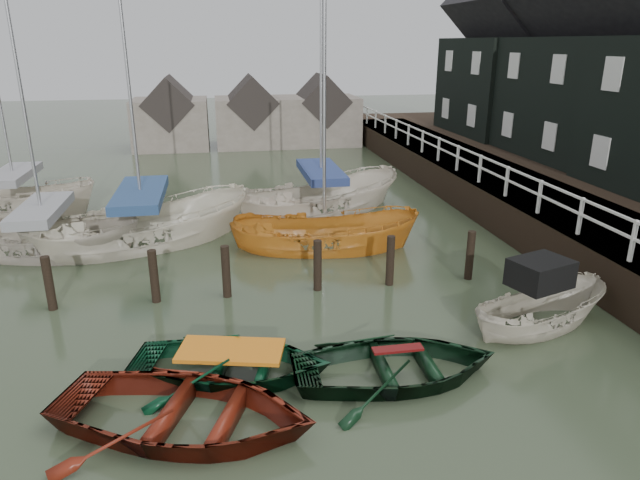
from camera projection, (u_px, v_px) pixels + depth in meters
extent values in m
plane|color=#2C3924|center=(287.00, 350.00, 12.33)|extent=(120.00, 120.00, 0.00)
cube|color=black|center=(492.00, 172.00, 22.75)|extent=(3.00, 32.00, 0.20)
cube|color=silver|center=(458.00, 147.00, 22.16)|extent=(0.06, 32.00, 0.06)
cube|color=silver|center=(458.00, 157.00, 22.29)|extent=(0.06, 32.00, 0.06)
cube|color=black|center=(609.00, 199.00, 24.13)|extent=(14.00, 38.00, 1.50)
cube|color=black|center=(595.00, 98.00, 24.68)|extent=(6.00, 7.00, 5.00)
cube|color=black|center=(515.00, 86.00, 31.18)|extent=(6.40, 7.00, 5.00)
cube|color=black|center=(524.00, 3.00, 29.79)|extent=(6.52, 7.14, 6.52)
cylinder|color=black|center=(50.00, 291.00, 14.04)|extent=(0.22, 0.22, 1.80)
cylinder|color=black|center=(155.00, 284.00, 14.46)|extent=(0.22, 0.22, 1.80)
cylinder|color=black|center=(226.00, 279.00, 14.76)|extent=(0.22, 0.22, 1.80)
cylinder|color=black|center=(318.00, 272.00, 15.16)|extent=(0.22, 0.22, 1.80)
cylinder|color=black|center=(390.00, 267.00, 15.49)|extent=(0.22, 0.22, 1.80)
cylinder|color=black|center=(469.00, 262.00, 15.88)|extent=(0.22, 0.22, 1.80)
cube|color=#665B51|center=(171.00, 124.00, 35.34)|extent=(4.50, 4.00, 3.00)
cube|color=#282321|center=(169.00, 102.00, 34.91)|extent=(3.18, 4.08, 3.18)
cube|color=#665B51|center=(252.00, 122.00, 36.17)|extent=(4.50, 4.00, 3.00)
cube|color=#282321|center=(251.00, 101.00, 35.75)|extent=(3.18, 4.08, 3.18)
cube|color=#665B51|center=(322.00, 120.00, 36.93)|extent=(4.50, 4.00, 3.00)
cube|color=#282321|center=(322.00, 100.00, 36.50)|extent=(3.18, 4.08, 3.18)
imported|color=#5B190D|center=(186.00, 428.00, 9.82)|extent=(5.47, 4.73, 0.95)
imported|color=black|center=(232.00, 375.00, 11.39)|extent=(4.51, 3.69, 0.82)
imported|color=black|center=(396.00, 378.00, 11.30)|extent=(4.17, 3.02, 0.85)
imported|color=beige|center=(538.00, 325.00, 13.40)|extent=(4.13, 2.61, 1.49)
cube|color=black|center=(540.00, 273.00, 13.18)|extent=(1.55, 1.36, 0.65)
imported|color=#BEB3A2|center=(48.00, 253.00, 17.94)|extent=(6.54, 3.84, 2.37)
cylinder|color=#B2B2B7|center=(18.00, 73.00, 16.15)|extent=(0.10, 0.10, 8.30)
cube|color=gray|center=(41.00, 210.00, 17.48)|extent=(3.58, 2.07, 0.30)
imported|color=beige|center=(146.00, 243.00, 18.85)|extent=(7.83, 5.03, 2.83)
cylinder|color=#B2B2B7|center=(126.00, 58.00, 16.93)|extent=(0.10, 0.10, 8.61)
cube|color=navy|center=(140.00, 194.00, 18.30)|extent=(4.29, 2.72, 0.30)
imported|color=orange|center=(324.00, 247.00, 18.49)|extent=(6.34, 3.25, 2.34)
cylinder|color=#B2B2B7|center=(324.00, 78.00, 16.75)|extent=(0.10, 0.10, 8.03)
imported|color=beige|center=(321.00, 212.00, 22.35)|extent=(7.44, 4.77, 2.69)
cylinder|color=#B2B2B7|center=(321.00, 54.00, 20.41)|extent=(0.10, 0.10, 8.83)
cube|color=navy|center=(321.00, 172.00, 21.83)|extent=(4.07, 2.58, 0.30)
imported|color=beige|center=(19.00, 212.00, 22.37)|extent=(6.78, 3.88, 2.47)
cube|color=gray|center=(13.00, 175.00, 21.89)|extent=(3.72, 2.09, 0.30)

